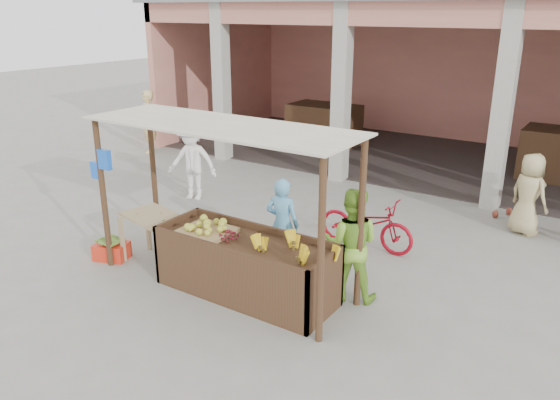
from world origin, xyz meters
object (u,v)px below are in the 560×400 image
Objects in this scene: vendor_blue at (282,221)px; motorcycle at (366,222)px; fruit_stall at (246,268)px; red_crate at (112,251)px; vendor_green at (351,241)px; side_table at (154,223)px.

vendor_blue is 0.89× the size of motorcycle.
fruit_stall is at bearing 163.22° from motorcycle.
vendor_green reaches higher than red_crate.
motorcycle is at bearing 73.12° from fruit_stall.
fruit_stall is 1.48× the size of motorcycle.
red_crate is at bearing 129.77° from motorcycle.
side_table is at bearing 5.14° from red_crate.
motorcycle reaches higher than side_table.
fruit_stall is 1.05m from vendor_blue.
fruit_stall and side_table have the same top height.
motorcycle is at bearing -89.99° from vendor_green.
vendor_green reaches higher than motorcycle.
red_crate is 4.22m from motorcycle.
fruit_stall is 1.66× the size of vendor_blue.
fruit_stall is 2.51m from motorcycle.
red_crate is 0.33× the size of vendor_blue.
side_table is at bearing 132.88° from motorcycle.
vendor_blue reaches higher than motorcycle.
side_table reaches higher than red_crate.
red_crate is at bearing -173.56° from fruit_stall.
motorcycle is at bearing 19.73° from red_crate.
fruit_stall is 1.85m from side_table.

